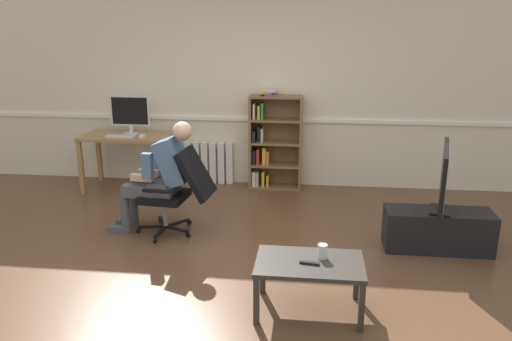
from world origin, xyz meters
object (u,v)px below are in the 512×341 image
at_px(bookshelf, 272,143).
at_px(coffee_table, 309,268).
at_px(office_chair, 179,188).
at_px(imac_monitor, 130,112).
at_px(drinking_glass, 322,251).
at_px(spare_remote, 309,263).
at_px(tv_screen, 444,178).
at_px(computer_mouse, 142,136).
at_px(person_seated, 160,174).
at_px(keyboard, 120,136).
at_px(tv_stand, 438,230).
at_px(radiator, 205,163).
at_px(computer_desk, 128,143).

distance_m(bookshelf, coffee_table, 3.16).
bearing_deg(office_chair, imac_monitor, -139.52).
distance_m(drinking_glass, spare_remote, 0.16).
height_order(tv_screen, coffee_table, tv_screen).
distance_m(computer_mouse, person_seated, 1.44).
bearing_deg(computer_mouse, tv_screen, -21.78).
xyz_separation_m(keyboard, spare_remote, (2.52, -2.70, -0.33)).
bearing_deg(coffee_table, keyboard, 133.44).
xyz_separation_m(bookshelf, tv_screen, (1.82, -1.81, 0.12)).
relative_size(tv_stand, drinking_glass, 8.96).
bearing_deg(spare_remote, person_seated, 56.61).
xyz_separation_m(radiator, drinking_glass, (1.62, -3.12, 0.19)).
bearing_deg(office_chair, tv_screen, 93.73).
bearing_deg(spare_remote, computer_mouse, 47.77).
bearing_deg(computer_mouse, drinking_glass, -48.24).
bearing_deg(radiator, office_chair, -86.28).
xyz_separation_m(imac_monitor, computer_mouse, (0.22, -0.20, -0.28)).
bearing_deg(radiator, drinking_glass, -62.58).
relative_size(computer_mouse, drinking_glass, 0.86).
height_order(computer_mouse, bookshelf, bookshelf).
xyz_separation_m(imac_monitor, office_chair, (1.05, -1.51, -0.53)).
distance_m(computer_desk, tv_screen, 4.04).
height_order(keyboard, person_seated, person_seated).
distance_m(tv_stand, spare_remote, 1.84).
bearing_deg(imac_monitor, tv_stand, -23.24).
distance_m(imac_monitor, computer_mouse, 0.40).
xyz_separation_m(keyboard, coffee_table, (2.52, -2.66, -0.40)).
distance_m(person_seated, coffee_table, 2.15).
xyz_separation_m(computer_mouse, radiator, (0.71, 0.51, -0.48)).
xyz_separation_m(person_seated, tv_screen, (2.87, -0.11, 0.10)).
xyz_separation_m(radiator, person_seated, (-0.08, -1.80, 0.36)).
bearing_deg(office_chair, tv_stand, 93.74).
relative_size(radiator, tv_screen, 0.87).
bearing_deg(drinking_glass, computer_mouse, 131.76).
bearing_deg(person_seated, coffee_table, 54.67).
bearing_deg(keyboard, person_seated, -54.12).
bearing_deg(coffee_table, spare_remote, -92.04).
relative_size(keyboard, radiator, 0.46).
distance_m(person_seated, tv_screen, 2.87).
xyz_separation_m(keyboard, tv_screen, (3.79, -1.38, -0.01)).
bearing_deg(tv_screen, person_seated, 101.53).
bearing_deg(tv_screen, tv_stand, 90.00).
xyz_separation_m(tv_stand, tv_screen, (0.00, -0.00, 0.55)).
xyz_separation_m(computer_mouse, tv_screen, (3.50, -1.40, -0.02)).
xyz_separation_m(computer_desk, spare_remote, (2.48, -2.84, -0.21)).
bearing_deg(spare_remote, imac_monitor, 48.40).
distance_m(computer_desk, spare_remote, 3.78).
bearing_deg(computer_desk, drinking_glass, -46.64).
bearing_deg(computer_desk, coffee_table, -48.47).
xyz_separation_m(imac_monitor, drinking_glass, (2.55, -2.81, -0.57)).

